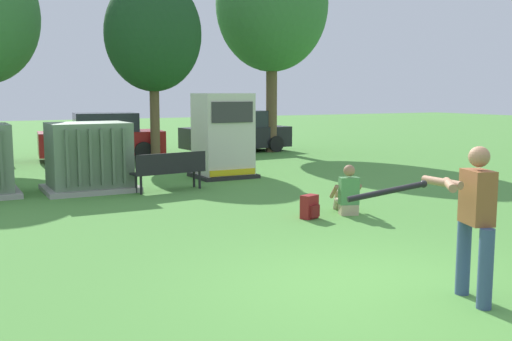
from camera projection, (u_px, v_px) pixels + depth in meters
name	position (u px, v px, depth m)	size (l,w,h in m)	color
ground_plane	(371.00, 289.00, 7.13)	(96.00, 96.00, 0.00)	#51933D
transformer_mid_west	(89.00, 158.00, 14.18)	(2.10, 1.70, 1.62)	#9E9B93
generator_enclosure	(223.00, 136.00, 16.44)	(1.60, 1.40, 2.30)	#262626
park_bench	(170.00, 169.00, 14.16)	(1.83, 0.61, 0.92)	black
batter	(472.00, 216.00, 6.58)	(1.59, 0.82, 1.74)	#384C75
seated_spectator	(347.00, 194.00, 11.53)	(0.65, 0.79, 0.96)	tan
backpack	(310.00, 207.00, 11.10)	(0.37, 0.34, 0.44)	maroon
tree_center_right	(153.00, 34.00, 20.14)	(3.25, 3.25, 6.22)	brown
tree_right	(272.00, 5.00, 22.98)	(4.32, 4.32, 8.25)	brown
parked_car_left_of_center	(103.00, 138.00, 20.99)	(4.37, 2.27, 1.62)	maroon
parked_car_right_of_center	(237.00, 133.00, 23.57)	(4.31, 2.15, 1.62)	black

